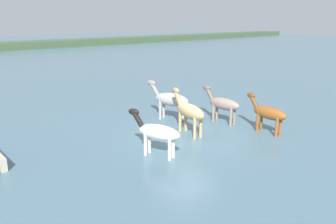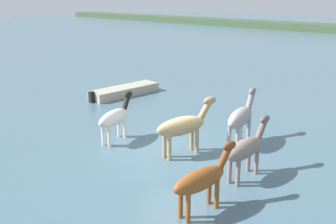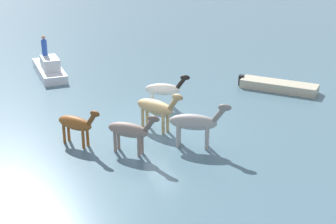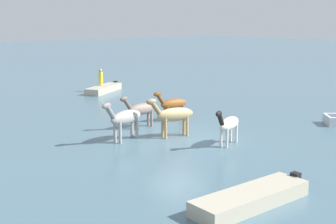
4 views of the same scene
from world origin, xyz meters
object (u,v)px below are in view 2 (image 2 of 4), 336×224
(horse_pinto_flank, at_px, (241,117))
(horse_mid_herd, at_px, (115,117))
(horse_lead, at_px, (246,148))
(horse_chestnut_trailing, at_px, (183,126))
(boat_tender_starboard, at_px, (124,92))
(horse_dark_mare, at_px, (202,179))

(horse_pinto_flank, height_order, horse_mid_herd, horse_pinto_flank)
(horse_mid_herd, distance_m, horse_lead, 5.23)
(horse_chestnut_trailing, bearing_deg, boat_tender_starboard, 77.55)
(horse_dark_mare, xyz_separation_m, boat_tender_starboard, (-10.60, 5.62, -0.76))
(horse_dark_mare, distance_m, boat_tender_starboard, 12.03)
(horse_chestnut_trailing, xyz_separation_m, boat_tender_starboard, (-7.83, 3.41, -0.89))
(horse_lead, bearing_deg, horse_dark_mare, -175.89)
(horse_dark_mare, xyz_separation_m, horse_lead, (-0.30, 2.35, 0.04))
(horse_pinto_flank, height_order, horse_chestnut_trailing, horse_pinto_flank)
(horse_mid_herd, height_order, horse_lead, horse_lead)
(horse_pinto_flank, distance_m, boat_tender_starboard, 8.80)
(horse_lead, bearing_deg, horse_pinto_flank, 35.36)
(horse_chestnut_trailing, bearing_deg, horse_dark_mare, -117.64)
(boat_tender_starboard, bearing_deg, horse_mid_herd, -129.86)
(horse_pinto_flank, bearing_deg, horse_mid_herd, 117.28)
(horse_mid_herd, xyz_separation_m, horse_lead, (5.12, 1.09, 0.02))
(horse_pinto_flank, relative_size, horse_lead, 1.11)
(horse_pinto_flank, distance_m, horse_dark_mare, 4.81)
(horse_lead, bearing_deg, horse_mid_herd, 98.92)
(horse_pinto_flank, xyz_separation_m, horse_dark_mare, (1.93, -4.41, -0.14))
(horse_pinto_flank, xyz_separation_m, horse_mid_herd, (-3.48, -3.15, -0.12))
(horse_chestnut_trailing, bearing_deg, horse_lead, -75.99)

